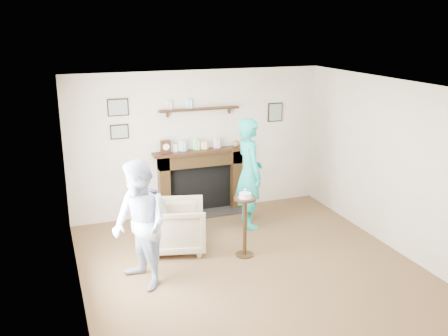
{
  "coord_description": "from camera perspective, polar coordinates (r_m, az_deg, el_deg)",
  "views": [
    {
      "loc": [
        -2.49,
        -5.56,
        3.28
      ],
      "look_at": [
        -0.12,
        0.9,
        1.25
      ],
      "focal_mm": 40.0,
      "sensor_mm": 36.0,
      "label": 1
    }
  ],
  "objects": [
    {
      "name": "armchair",
      "position": [
        7.6,
        -5.18,
        -9.19
      ],
      "size": [
        0.98,
        0.97,
        0.74
      ],
      "primitive_type": "imported",
      "rotation": [
        0.0,
        0.0,
        1.32
      ],
      "color": "tan",
      "rests_on": "ground"
    },
    {
      "name": "room_shell",
      "position": [
        6.93,
        1.49,
        2.61
      ],
      "size": [
        4.54,
        5.02,
        2.52
      ],
      "color": "beige",
      "rests_on": "ground"
    },
    {
      "name": "man",
      "position": [
        6.72,
        -9.22,
        -13.01
      ],
      "size": [
        0.85,
        0.96,
        1.66
      ],
      "primitive_type": "imported",
      "rotation": [
        0.0,
        0.0,
        -1.25
      ],
      "color": "silver",
      "rests_on": "ground"
    },
    {
      "name": "pedestal_table",
      "position": [
        7.13,
        2.41,
        -5.39
      ],
      "size": [
        0.32,
        0.32,
        1.02
      ],
      "color": "black",
      "rests_on": "ground"
    },
    {
      "name": "woman",
      "position": [
        8.4,
        2.81,
        -6.55
      ],
      "size": [
        0.46,
        0.68,
        1.82
      ],
      "primitive_type": "imported",
      "rotation": [
        0.0,
        0.0,
        1.54
      ],
      "color": "#21B1BF",
      "rests_on": "ground"
    },
    {
      "name": "ground",
      "position": [
        6.92,
        3.55,
        -11.86
      ],
      "size": [
        5.0,
        5.0,
        0.0
      ],
      "primitive_type": "plane",
      "color": "brown",
      "rests_on": "ground"
    }
  ]
}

